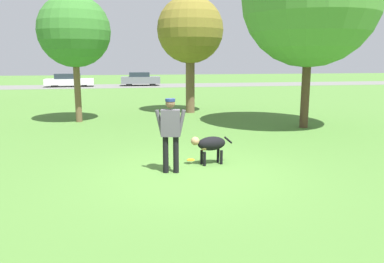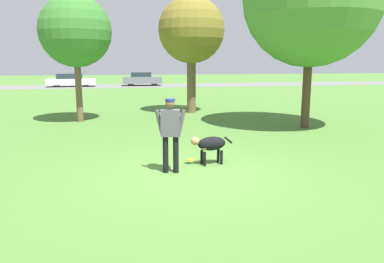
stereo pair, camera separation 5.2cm
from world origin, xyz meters
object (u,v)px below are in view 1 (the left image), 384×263
Objects in this scene: person at (171,129)px; frisbee at (191,160)px; tree_mid_center at (190,31)px; parked_car_grey at (140,79)px; tree_near_left at (74,31)px; dog at (210,144)px; parked_car_white at (69,80)px.

person reaches higher than frisbee.
tree_mid_center is 1.41× the size of parked_car_grey.
tree_near_left reaches higher than parked_car_grey.
parked_car_white is at bearing -86.66° from dog.
tree_near_left is at bearing 116.64° from frisbee.
person is 1.54× the size of dog.
parked_car_white is (-5.98, 30.07, -0.39)m from person.
person is at bearing -103.06° from tree_mid_center.
frisbee is at bearing -59.50° from dog.
tree_near_left is at bearing -97.40° from parked_car_grey.
parked_car_grey is (-0.10, 29.95, 0.17)m from dog.
dog is at bearing -49.47° from frisbee.
frisbee is 0.04× the size of parked_car_white.
person is 0.37× the size of parked_car_white.
frisbee is at bearing -63.36° from tree_near_left.
parked_car_white is 1.18× the size of parked_car_grey.
dog is 29.95m from parked_car_grey.
dog reaches higher than frisbee.
tree_near_left is 22.56m from parked_car_white.
parked_car_white reaches higher than frisbee.
frisbee is (0.65, 0.98, -1.01)m from person.
tree_near_left reaches higher than person.
dog is 0.28× the size of parked_car_grey.
parked_car_grey is at bearing -99.84° from dog.
person is at bearing -123.55° from frisbee.
tree_near_left is at bearing -72.40° from dog.
frisbee is 0.05× the size of parked_car_grey.
parked_car_white is at bearing -174.60° from parked_car_grey.
person is 8.37× the size of frisbee.
tree_mid_center is (1.65, 8.91, 3.94)m from frisbee.
parked_car_grey reaches higher than parked_car_white.
parked_car_grey is at bearing 89.43° from frisbee.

